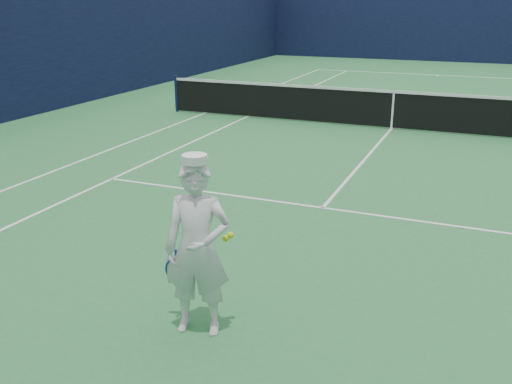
% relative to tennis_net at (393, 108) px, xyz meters
% --- Properties ---
extents(ground, '(80.00, 80.00, 0.00)m').
position_rel_tennis_net_xyz_m(ground, '(0.00, 0.00, -0.55)').
color(ground, '#2B713B').
rests_on(ground, ground).
extents(court_markings, '(11.03, 23.83, 0.01)m').
position_rel_tennis_net_xyz_m(court_markings, '(0.00, 0.00, -0.55)').
color(court_markings, white).
rests_on(court_markings, ground).
extents(windscreen_fence, '(20.12, 36.12, 4.00)m').
position_rel_tennis_net_xyz_m(windscreen_fence, '(0.00, 0.00, 1.45)').
color(windscreen_fence, '#0E1333').
rests_on(windscreen_fence, ground).
extents(tennis_net, '(12.88, 0.09, 1.07)m').
position_rel_tennis_net_xyz_m(tennis_net, '(0.00, 0.00, 0.00)').
color(tennis_net, '#141E4C').
rests_on(tennis_net, ground).
extents(tennis_player, '(0.84, 0.58, 1.86)m').
position_rel_tennis_net_xyz_m(tennis_player, '(-0.17, -10.33, 0.35)').
color(tennis_player, silver).
rests_on(tennis_player, ground).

